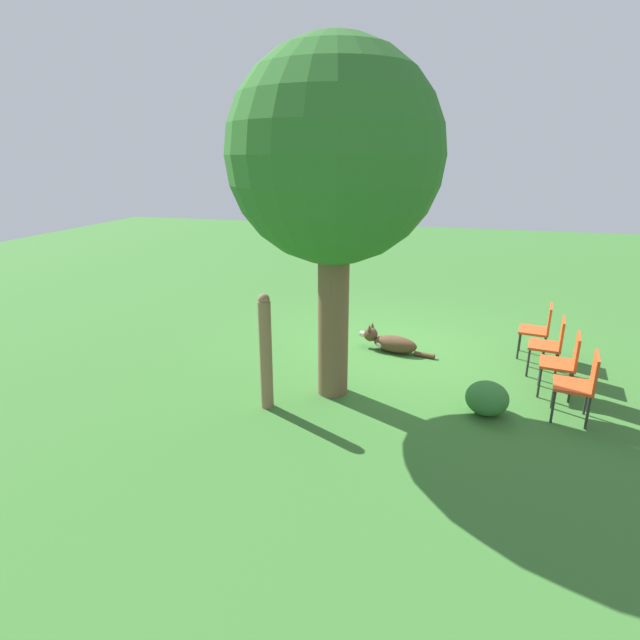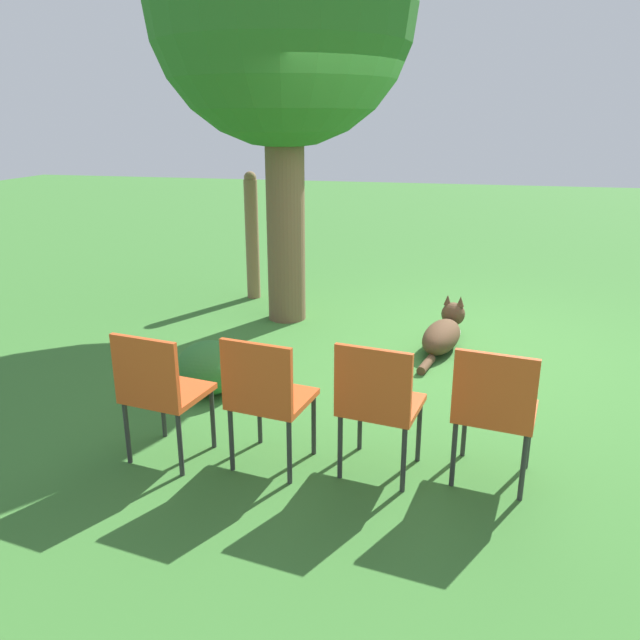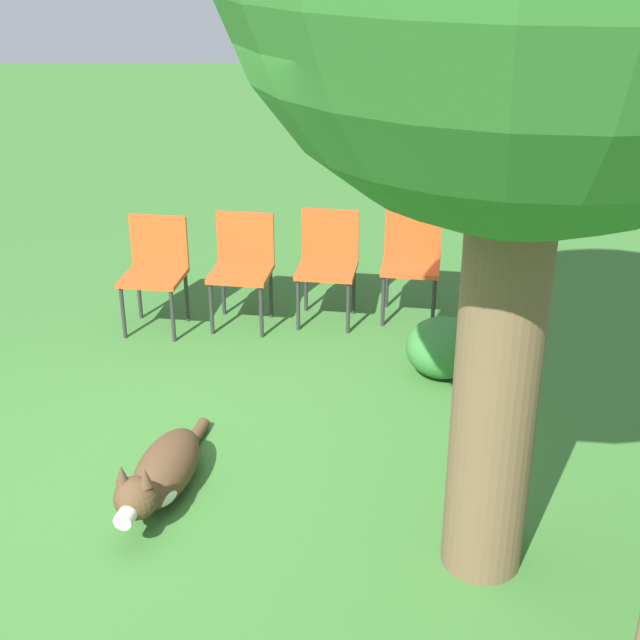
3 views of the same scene
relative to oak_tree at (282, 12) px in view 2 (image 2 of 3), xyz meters
name	(u,v)px [view 2 (image 2 of 3)]	position (x,y,z in m)	size (l,w,h in m)	color
ground_plane	(438,347)	(-0.54, -1.60, -2.94)	(30.00, 30.00, 0.00)	#38702D
oak_tree	(282,12)	(0.00, 0.00, 0.00)	(2.49, 2.49, 4.22)	brown
dog	(444,333)	(-0.53, -1.64, -2.79)	(1.23, 0.44, 0.41)	#513823
fence_post	(252,235)	(0.68, 0.60, -2.20)	(0.15, 0.15, 1.45)	#846647
red_chair_0	(495,406)	(-2.75, -1.99, -2.44)	(0.49, 0.50, 0.85)	#D14C1E
red_chair_1	(378,400)	(-2.81, -1.34, -2.44)	(0.49, 0.50, 0.85)	#D14C1E
red_chair_2	(266,394)	(-2.87, -0.70, -2.44)	(0.49, 0.50, 0.85)	#D14C1E
red_chair_3	(160,388)	(-2.94, -0.05, -2.44)	(0.49, 0.50, 0.85)	#D14C1E
low_shrub	(210,367)	(-1.92, 0.07, -2.73)	(0.51, 0.51, 0.41)	#337533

